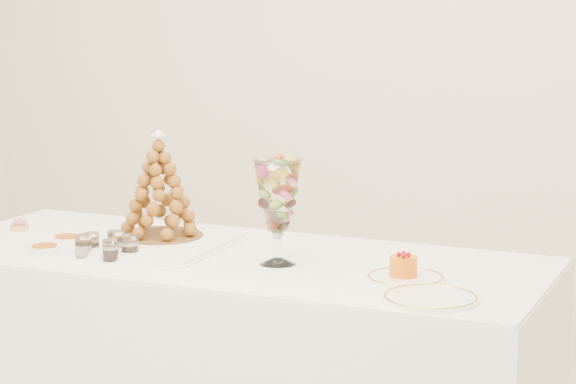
% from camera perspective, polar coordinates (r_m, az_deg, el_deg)
% --- Properties ---
extents(buffet_table, '(1.99, 0.81, 0.75)m').
position_cam_1_polar(buffet_table, '(3.61, -2.91, -9.04)').
color(buffet_table, white).
rests_on(buffet_table, ground).
extents(lace_tray, '(0.57, 0.43, 0.02)m').
position_cam_1_polar(lace_tray, '(3.68, -7.70, -2.54)').
color(lace_tray, white).
rests_on(lace_tray, buffet_table).
extents(macaron_vase, '(0.15, 0.15, 0.32)m').
position_cam_1_polar(macaron_vase, '(3.35, -0.54, -0.22)').
color(macaron_vase, white).
rests_on(macaron_vase, buffet_table).
extents(cake_plate, '(0.22, 0.22, 0.01)m').
position_cam_1_polar(cake_plate, '(3.22, 5.99, -4.37)').
color(cake_plate, white).
rests_on(cake_plate, buffet_table).
extents(spare_plate, '(0.26, 0.26, 0.01)m').
position_cam_1_polar(spare_plate, '(3.02, 7.25, -5.38)').
color(spare_plate, white).
rests_on(spare_plate, buffet_table).
extents(pink_tart, '(0.06, 0.06, 0.04)m').
position_cam_1_polar(pink_tart, '(3.98, -13.48, -1.65)').
color(pink_tart, tan).
rests_on(pink_tart, buffet_table).
extents(verrine_a, '(0.06, 0.06, 0.06)m').
position_cam_1_polar(verrine_a, '(3.59, -9.94, -2.54)').
color(verrine_a, white).
rests_on(verrine_a, buffet_table).
extents(verrine_b, '(0.07, 0.07, 0.07)m').
position_cam_1_polar(verrine_b, '(3.57, -8.75, -2.52)').
color(verrine_b, white).
rests_on(verrine_b, buffet_table).
extents(verrine_c, '(0.06, 0.06, 0.07)m').
position_cam_1_polar(verrine_c, '(3.50, -8.04, -2.74)').
color(verrine_c, white).
rests_on(verrine_c, buffet_table).
extents(verrine_d, '(0.07, 0.07, 0.07)m').
position_cam_1_polar(verrine_d, '(3.53, -10.36, -2.71)').
color(verrine_d, white).
rests_on(verrine_d, buffet_table).
extents(verrine_e, '(0.05, 0.05, 0.07)m').
position_cam_1_polar(verrine_e, '(3.47, -9.01, -2.93)').
color(verrine_e, white).
rests_on(verrine_e, buffet_table).
extents(ramekin_back, '(0.09, 0.09, 0.03)m').
position_cam_1_polar(ramekin_back, '(3.71, -11.15, -2.45)').
color(ramekin_back, white).
rests_on(ramekin_back, buffet_table).
extents(ramekin_front, '(0.09, 0.09, 0.03)m').
position_cam_1_polar(ramekin_front, '(3.59, -12.26, -2.92)').
color(ramekin_front, white).
rests_on(ramekin_front, buffet_table).
extents(croquembouche, '(0.28, 0.28, 0.35)m').
position_cam_1_polar(croquembouche, '(3.68, -6.55, 0.35)').
color(croquembouche, brown).
rests_on(croquembouche, lace_tray).
extents(mousse_cake, '(0.08, 0.08, 0.07)m').
position_cam_1_polar(mousse_cake, '(3.22, 5.88, -3.76)').
color(mousse_cake, '#DB610A').
rests_on(mousse_cake, cake_plate).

